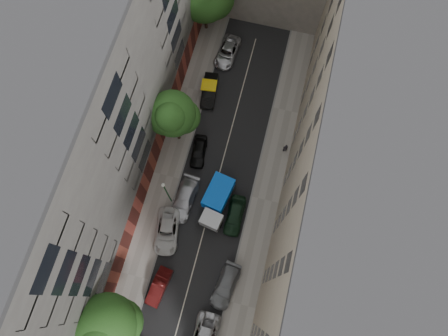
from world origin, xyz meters
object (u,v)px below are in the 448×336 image
(lamp_post, at_px, (166,191))
(car_left_6, at_px, (227,52))
(car_left_3, at_px, (184,199))
(car_left_5, at_px, (209,90))
(tarp_truck, at_px, (216,201))
(car_left_2, at_px, (167,231))
(car_left_1, at_px, (159,287))
(car_left_4, at_px, (199,151))
(car_right_2, at_px, (235,215))
(car_right_1, at_px, (226,286))
(pedestrian, at_px, (285,148))
(tree_near, at_px, (106,327))
(tree_mid, at_px, (173,116))

(lamp_post, bearing_deg, car_left_6, 85.97)
(lamp_post, bearing_deg, car_left_3, 16.71)
(car_left_5, bearing_deg, tarp_truck, -78.57)
(car_left_2, bearing_deg, lamp_post, 90.93)
(car_left_1, relative_size, car_left_6, 0.81)
(car_left_4, distance_m, car_left_5, 7.64)
(car_left_6, relative_size, car_right_2, 1.10)
(car_left_4, relative_size, car_right_2, 0.89)
(car_left_4, xyz_separation_m, car_right_2, (5.60, -6.00, 0.09))
(car_left_3, xyz_separation_m, car_right_2, (5.60, -0.40, 0.00))
(car_left_3, height_order, car_right_1, car_left_3)
(car_left_5, xyz_separation_m, pedestrian, (10.00, -4.98, 0.21))
(car_left_1, distance_m, car_left_5, 22.41)
(car_left_4, bearing_deg, tarp_truck, -62.70)
(car_left_2, height_order, tree_near, tree_near)
(car_left_4, relative_size, pedestrian, 2.42)
(car_left_5, bearing_deg, car_left_4, -90.79)
(car_left_3, height_order, car_right_2, car_right_2)
(car_right_2, bearing_deg, car_left_1, -123.01)
(pedestrian, bearing_deg, tree_near, 40.91)
(car_left_5, distance_m, car_right_2, 15.03)
(car_left_2, distance_m, car_left_3, 3.80)
(tarp_truck, height_order, car_left_3, tarp_truck)
(tree_near, xyz_separation_m, pedestrian, (11.70, 21.60, -4.76))
(car_right_1, relative_size, tree_mid, 0.54)
(car_left_1, distance_m, car_left_3, 9.20)
(car_left_2, distance_m, pedestrian, 15.57)
(car_left_3, xyz_separation_m, car_left_5, (-0.80, 13.20, -0.01))
(car_left_6, bearing_deg, tarp_truck, -74.57)
(car_right_2, bearing_deg, car_left_3, 175.37)
(car_left_2, distance_m, tree_mid, 11.88)
(car_left_2, height_order, car_right_2, car_right_2)
(car_left_1, xyz_separation_m, tree_mid, (-2.58, 15.93, 5.42))
(tarp_truck, distance_m, car_right_2, 2.45)
(tarp_truck, distance_m, car_left_5, 13.44)
(car_right_2, relative_size, tree_mid, 0.51)
(car_left_1, distance_m, car_left_2, 5.54)
(car_left_3, height_order, tree_near, tree_near)
(car_left_3, relative_size, car_right_1, 1.09)
(car_left_5, xyz_separation_m, tree_near, (-1.70, -26.58, 4.98))
(car_left_1, relative_size, car_left_2, 0.78)
(car_left_5, relative_size, car_right_2, 1.02)
(car_left_4, height_order, lamp_post, lamp_post)
(car_left_4, bearing_deg, car_left_1, -96.13)
(tarp_truck, xyz_separation_m, car_left_4, (-3.40, 5.15, -0.74))
(car_right_1, xyz_separation_m, tree_near, (-8.90, -5.88, 5.03))
(car_left_4, bearing_deg, car_right_2, -53.10)
(car_left_2, relative_size, lamp_post, 0.80)
(tarp_truck, bearing_deg, car_right_1, -58.91)
(car_left_6, distance_m, tree_mid, 13.46)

